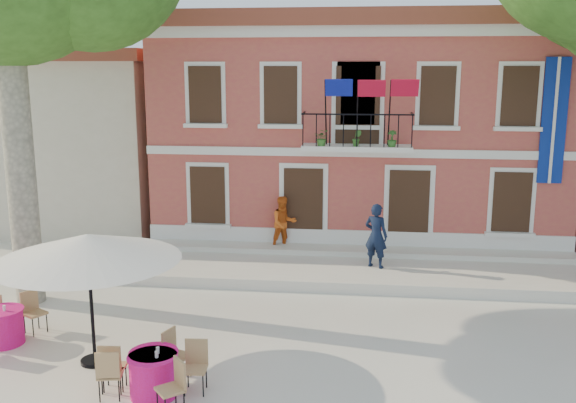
# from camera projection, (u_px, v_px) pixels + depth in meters

# --- Properties ---
(ground) EXTENTS (90.00, 90.00, 0.00)m
(ground) POSITION_uv_depth(u_px,v_px,m) (260.00, 333.00, 14.31)
(ground) COLOR beige
(ground) RESTS_ON ground
(main_building) EXTENTS (13.50, 9.59, 7.50)m
(main_building) POSITION_uv_depth(u_px,v_px,m) (358.00, 125.00, 23.02)
(main_building) COLOR #B75842
(main_building) RESTS_ON ground
(neighbor_west) EXTENTS (9.40, 9.40, 6.40)m
(neighbor_west) POSITION_uv_depth(u_px,v_px,m) (67.00, 134.00, 25.42)
(neighbor_west) COLOR beige
(neighbor_west) RESTS_ON ground
(terrace) EXTENTS (14.00, 3.40, 0.30)m
(terrace) POSITION_uv_depth(u_px,v_px,m) (354.00, 269.00, 18.33)
(terrace) COLOR silver
(terrace) RESTS_ON ground
(patio_umbrella) EXTENTS (3.59, 3.59, 2.67)m
(patio_umbrella) POSITION_uv_depth(u_px,v_px,m) (88.00, 248.00, 12.37)
(patio_umbrella) COLOR black
(patio_umbrella) RESTS_ON ground
(pedestrian_navy) EXTENTS (0.79, 0.68, 1.83)m
(pedestrian_navy) POSITION_uv_depth(u_px,v_px,m) (376.00, 236.00, 17.86)
(pedestrian_navy) COLOR black
(pedestrian_navy) RESTS_ON terrace
(pedestrian_orange) EXTENTS (1.01, 0.93, 1.67)m
(pedestrian_orange) POSITION_uv_depth(u_px,v_px,m) (284.00, 223.00, 19.59)
(pedestrian_orange) COLOR #DB5C19
(pedestrian_orange) RESTS_ON terrace
(cafe_table_0) EXTENTS (1.34, 1.87, 0.95)m
(cafe_table_0) POSITION_uv_depth(u_px,v_px,m) (3.00, 325.00, 13.66)
(cafe_table_0) COLOR #DC1493
(cafe_table_0) RESTS_ON ground
(cafe_table_1) EXTENTS (1.77, 1.84, 0.95)m
(cafe_table_1) POSITION_uv_depth(u_px,v_px,m) (153.00, 374.00, 11.48)
(cafe_table_1) COLOR #DC1493
(cafe_table_1) RESTS_ON ground
(cafe_table_4) EXTENTS (1.94, 0.90, 0.95)m
(cafe_table_4) POSITION_uv_depth(u_px,v_px,m) (154.00, 370.00, 11.65)
(cafe_table_4) COLOR #DC1493
(cafe_table_4) RESTS_ON ground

